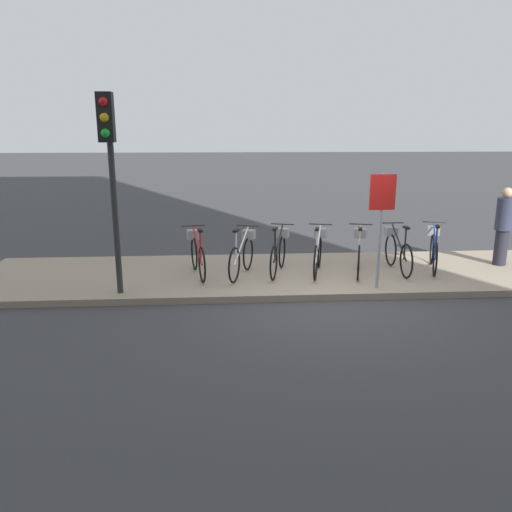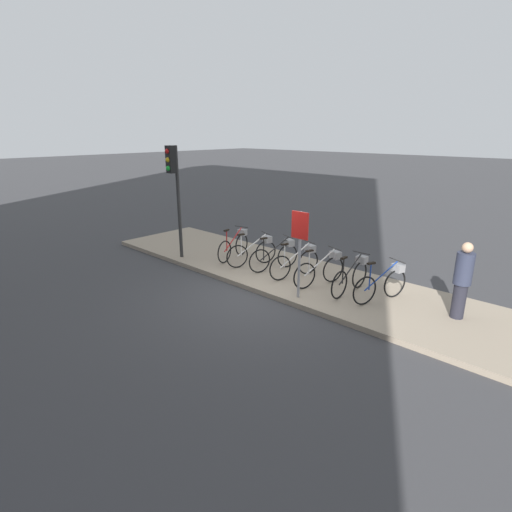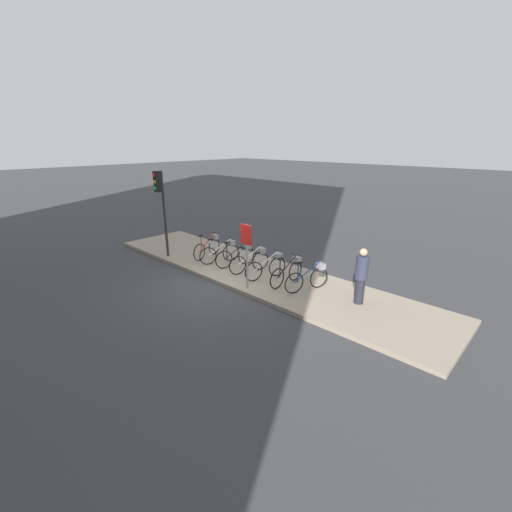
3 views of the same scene
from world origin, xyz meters
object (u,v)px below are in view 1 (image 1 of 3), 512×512
at_px(parked_bicycle_5, 397,249).
at_px(sign_post, 381,212).
at_px(parked_bicycle_6, 434,248).
at_px(parked_bicycle_1, 243,253).
at_px(parked_bicycle_0, 197,253).
at_px(parked_bicycle_2, 279,251).
at_px(parked_bicycle_4, 359,251).
at_px(pedestrian, 504,225).
at_px(traffic_light, 109,153).
at_px(parked_bicycle_3, 318,251).

distance_m(parked_bicycle_5, sign_post, 1.63).
relative_size(parked_bicycle_5, parked_bicycle_6, 1.05).
bearing_deg(parked_bicycle_6, parked_bicycle_1, -177.68).
xyz_separation_m(parked_bicycle_0, parked_bicycle_2, (1.58, 0.05, 0.00)).
xyz_separation_m(parked_bicycle_4, sign_post, (0.05, -1.04, 0.93)).
height_order(parked_bicycle_2, parked_bicycle_6, same).
bearing_deg(parked_bicycle_5, parked_bicycle_4, -173.67).
bearing_deg(parked_bicycle_5, parked_bicycle_2, 179.48).
relative_size(pedestrian, traffic_light, 0.49).
xyz_separation_m(parked_bicycle_6, pedestrian, (1.52, 0.22, 0.40)).
relative_size(parked_bicycle_2, pedestrian, 0.95).
xyz_separation_m(parked_bicycle_2, parked_bicycle_6, (3.09, 0.03, 0.00)).
distance_m(parked_bicycle_1, traffic_light, 3.07).
bearing_deg(parked_bicycle_4, parked_bicycle_5, 6.33).
bearing_deg(sign_post, parked_bicycle_0, 161.11).
bearing_deg(pedestrian, parked_bicycle_5, -173.23).
xyz_separation_m(parked_bicycle_0, parked_bicycle_5, (3.91, 0.03, 0.00)).
height_order(parked_bicycle_1, parked_bicycle_2, same).
bearing_deg(traffic_light, parked_bicycle_3, 17.47).
bearing_deg(pedestrian, parked_bicycle_1, -175.94).
bearing_deg(sign_post, parked_bicycle_6, 38.18).
distance_m(parked_bicycle_0, parked_bicycle_3, 2.34).
bearing_deg(traffic_light, parked_bicycle_1, 26.52).
bearing_deg(sign_post, parked_bicycle_5, 57.18).
relative_size(parked_bicycle_3, parked_bicycle_6, 1.02).
height_order(parked_bicycle_3, parked_bicycle_5, same).
relative_size(parked_bicycle_2, parked_bicycle_5, 0.96).
height_order(pedestrian, sign_post, sign_post).
relative_size(parked_bicycle_2, traffic_light, 0.46).
height_order(parked_bicycle_3, pedestrian, pedestrian).
bearing_deg(parked_bicycle_0, parked_bicycle_2, 1.92).
distance_m(parked_bicycle_3, sign_post, 1.66).
height_order(parked_bicycle_0, parked_bicycle_1, same).
relative_size(parked_bicycle_2, sign_post, 0.76).
relative_size(parked_bicycle_1, parked_bicycle_6, 1.00).
relative_size(parked_bicycle_1, parked_bicycle_5, 0.95).
distance_m(parked_bicycle_4, sign_post, 1.39).
bearing_deg(parked_bicycle_2, parked_bicycle_5, -0.52).
relative_size(parked_bicycle_5, traffic_light, 0.48).
bearing_deg(parked_bicycle_5, parked_bicycle_6, 3.53).
bearing_deg(sign_post, pedestrian, 24.88).
bearing_deg(parked_bicycle_0, sign_post, -18.89).
distance_m(parked_bicycle_2, parked_bicycle_6, 3.09).
height_order(parked_bicycle_3, parked_bicycle_4, same).
xyz_separation_m(parked_bicycle_1, parked_bicycle_5, (3.03, 0.11, 0.00)).
relative_size(parked_bicycle_4, parked_bicycle_6, 1.02).
distance_m(parked_bicycle_6, sign_post, 2.11).
relative_size(parked_bicycle_0, parked_bicycle_5, 0.98).
distance_m(traffic_light, sign_post, 4.56).
distance_m(parked_bicycle_5, traffic_light, 5.65).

